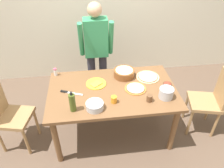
# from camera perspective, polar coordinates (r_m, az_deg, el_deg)

# --- Properties ---
(ground) EXTENTS (8.00, 8.00, 0.00)m
(ground) POSITION_cam_1_polar(r_m,az_deg,el_deg) (3.23, 0.11, -12.11)
(ground) COLOR brown
(wall_back) EXTENTS (5.60, 0.10, 2.60)m
(wall_back) POSITION_cam_1_polar(r_m,az_deg,el_deg) (3.89, -3.07, 19.75)
(wall_back) COLOR silver
(wall_back) RESTS_ON ground
(dining_table) EXTENTS (1.60, 0.96, 0.76)m
(dining_table) POSITION_cam_1_polar(r_m,az_deg,el_deg) (2.76, 0.13, -2.96)
(dining_table) COLOR brown
(dining_table) RESTS_ON ground
(person_cook) EXTENTS (0.49, 0.25, 1.62)m
(person_cook) POSITION_cam_1_polar(r_m,az_deg,el_deg) (3.23, -4.13, 9.12)
(person_cook) COLOR #2D2D38
(person_cook) RESTS_ON ground
(chair_wooden_left) EXTENTS (0.48, 0.48, 0.95)m
(chair_wooden_left) POSITION_cam_1_polar(r_m,az_deg,el_deg) (3.00, -25.86, -6.95)
(chair_wooden_left) COLOR #A37A4C
(chair_wooden_left) RESTS_ON ground
(chair_wooden_right) EXTENTS (0.48, 0.48, 0.95)m
(chair_wooden_right) POSITION_cam_1_polar(r_m,az_deg,el_deg) (3.19, 24.60, -3.58)
(chair_wooden_right) COLOR #A37A4C
(chair_wooden_right) RESTS_ON ground
(pizza_raw_on_board) EXTENTS (0.31, 0.31, 0.02)m
(pizza_raw_on_board) POSITION_cam_1_polar(r_m,az_deg,el_deg) (2.95, 9.41, 1.86)
(pizza_raw_on_board) COLOR beige
(pizza_raw_on_board) RESTS_ON dining_table
(pizza_cooked_on_tray) EXTENTS (0.27, 0.27, 0.02)m
(pizza_cooked_on_tray) POSITION_cam_1_polar(r_m,az_deg,el_deg) (2.73, 6.20, -1.16)
(pizza_cooked_on_tray) COLOR #C67A33
(pizza_cooked_on_tray) RESTS_ON dining_table
(plate_with_slice) EXTENTS (0.26, 0.26, 0.02)m
(plate_with_slice) POSITION_cam_1_polar(r_m,az_deg,el_deg) (2.80, -4.21, 0.09)
(plate_with_slice) COLOR gold
(plate_with_slice) RESTS_ON dining_table
(popcorn_bowl) EXTENTS (0.28, 0.28, 0.11)m
(popcorn_bowl) POSITION_cam_1_polar(r_m,az_deg,el_deg) (2.91, 3.23, 3.09)
(popcorn_bowl) COLOR brown
(popcorn_bowl) RESTS_ON dining_table
(mixing_bowl_steel) EXTENTS (0.20, 0.20, 0.08)m
(mixing_bowl_steel) POSITION_cam_1_polar(r_m,az_deg,el_deg) (2.43, -4.57, -5.72)
(mixing_bowl_steel) COLOR #B7B7BC
(mixing_bowl_steel) RESTS_ON dining_table
(small_sauce_bowl) EXTENTS (0.11, 0.11, 0.06)m
(small_sauce_bowl) POSITION_cam_1_polar(r_m,az_deg,el_deg) (2.83, 14.38, -0.20)
(small_sauce_bowl) COLOR #4C2D1E
(small_sauce_bowl) RESTS_ON dining_table
(olive_oil_bottle) EXTENTS (0.07, 0.07, 0.26)m
(olive_oil_bottle) POSITION_cam_1_polar(r_m,az_deg,el_deg) (2.39, -10.41, -4.81)
(olive_oil_bottle) COLOR #47561E
(olive_oil_bottle) RESTS_ON dining_table
(steel_pot) EXTENTS (0.17, 0.17, 0.13)m
(steel_pot) POSITION_cam_1_polar(r_m,az_deg,el_deg) (2.63, 14.11, -2.28)
(steel_pot) COLOR #B7B7BC
(steel_pot) RESTS_ON dining_table
(cup_orange) EXTENTS (0.07, 0.07, 0.08)m
(cup_orange) POSITION_cam_1_polar(r_m,az_deg,el_deg) (2.50, 0.50, -4.10)
(cup_orange) COLOR orange
(cup_orange) RESTS_ON dining_table
(cup_small_brown) EXTENTS (0.07, 0.07, 0.08)m
(cup_small_brown) POSITION_cam_1_polar(r_m,az_deg,el_deg) (2.55, 9.86, -3.70)
(cup_small_brown) COLOR brown
(cup_small_brown) RESTS_ON dining_table
(salt_shaker) EXTENTS (0.04, 0.04, 0.11)m
(salt_shaker) POSITION_cam_1_polar(r_m,az_deg,el_deg) (3.03, -14.69, 3.09)
(salt_shaker) COLOR white
(salt_shaker) RESTS_ON dining_table
(chef_knife) EXTENTS (0.28, 0.13, 0.02)m
(chef_knife) POSITION_cam_1_polar(r_m,az_deg,el_deg) (2.70, -11.31, -2.21)
(chef_knife) COLOR silver
(chef_knife) RESTS_ON dining_table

